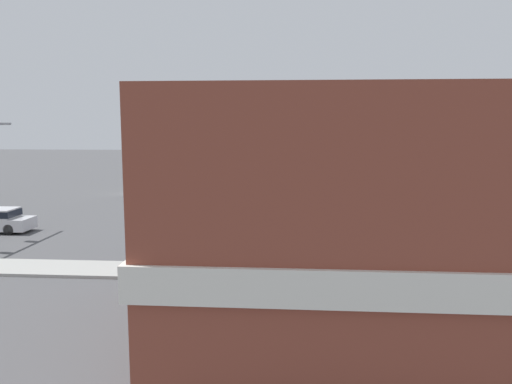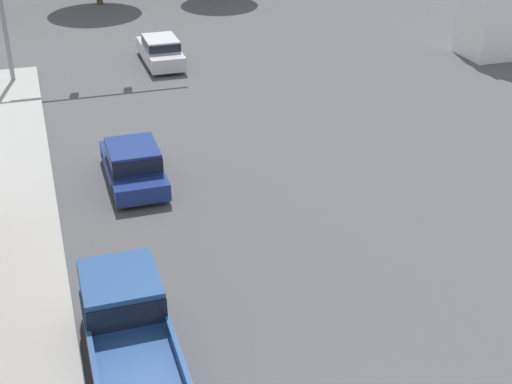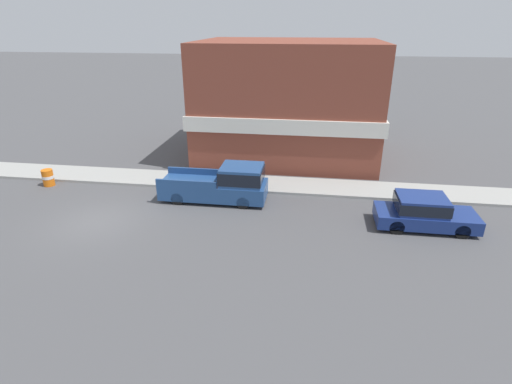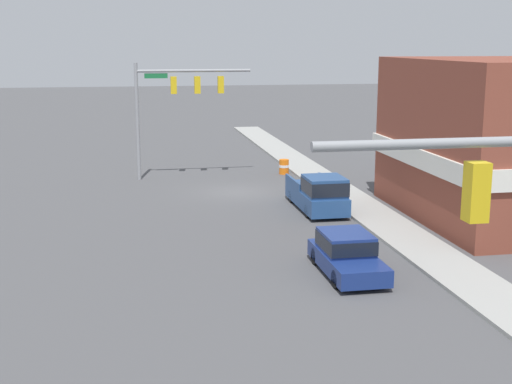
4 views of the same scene
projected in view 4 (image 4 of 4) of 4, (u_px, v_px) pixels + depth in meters
ground_plane at (237, 192)px, 40.66m from camera, size 200.00×200.00×0.00m
sidewalk_curb at (333, 187)px, 41.66m from camera, size 2.40×60.00×0.14m
near_signal_assembly at (176, 94)px, 43.63m from camera, size 7.12×0.49×7.16m
car_lead at (347, 253)px, 26.21m from camera, size 1.87×4.46×1.53m
pickup_truck_parked at (319, 193)px, 35.74m from camera, size 1.95×5.55×1.96m
construction_barrel at (284, 167)px, 46.05m from camera, size 0.64×0.64×0.96m
corner_brick_building at (509, 141)px, 34.15m from camera, size 9.40×12.02×7.62m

